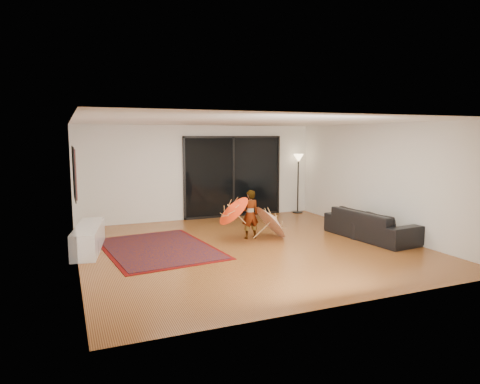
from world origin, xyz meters
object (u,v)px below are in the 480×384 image
sofa (371,224)px  child (250,214)px  media_console (89,238)px  ottoman (372,231)px

sofa → child: bearing=62.0°
media_console → child: (3.57, -0.33, 0.31)m
ottoman → child: bearing=155.0°
sofa → child: 2.85m
sofa → child: child is taller
media_console → sofa: sofa is taller
media_console → sofa: bearing=-2.4°
media_console → sofa: 6.36m
sofa → child: (-2.63, 1.08, 0.24)m
ottoman → child: size_ratio=0.59×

